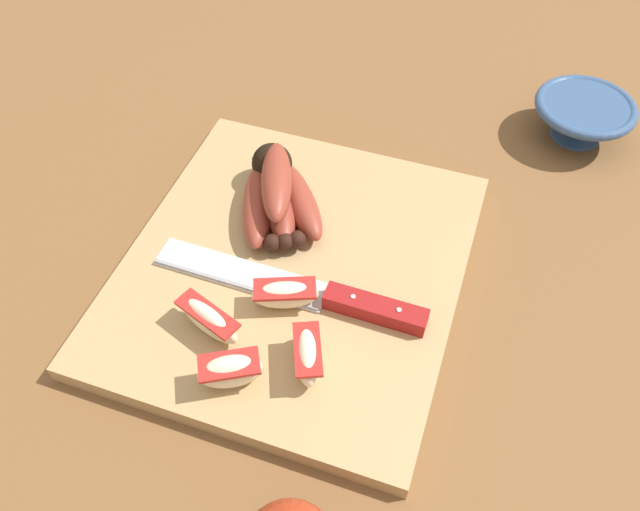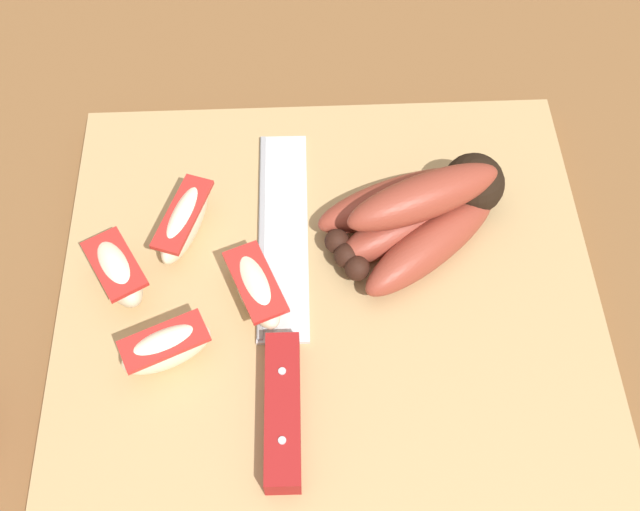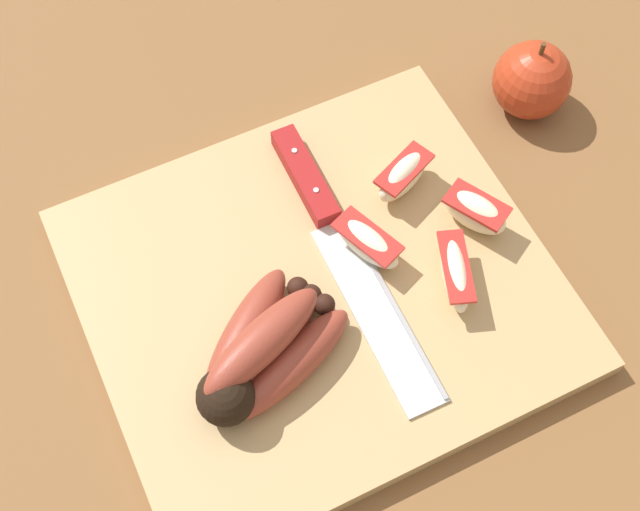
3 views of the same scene
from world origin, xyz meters
name	(u,v)px [view 3 (image 3 of 3)]	position (x,y,z in m)	size (l,w,h in m)	color
ground_plane	(331,277)	(0.00, 0.00, 0.00)	(6.00, 6.00, 0.00)	brown
cutting_board	(318,290)	(0.02, 0.01, 0.01)	(0.38, 0.34, 0.02)	tan
banana_bunch	(262,353)	(0.09, 0.05, 0.04)	(0.14, 0.13, 0.06)	black
chefs_knife	(329,221)	(-0.02, -0.04, 0.03)	(0.04, 0.28, 0.02)	silver
apple_wedge_near	(367,242)	(-0.03, 0.00, 0.04)	(0.05, 0.07, 0.03)	#F4E5C1
apple_wedge_middle	(403,176)	(-0.09, -0.04, 0.04)	(0.06, 0.04, 0.03)	#F4E5C1
apple_wedge_far	(475,212)	(-0.13, 0.01, 0.04)	(0.05, 0.06, 0.04)	#F4E5C1
apple_wedge_extra	(455,272)	(-0.08, 0.06, 0.04)	(0.04, 0.07, 0.03)	#F4E5C1
whole_apple	(532,80)	(-0.25, -0.09, 0.04)	(0.07, 0.07, 0.08)	#AD3319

